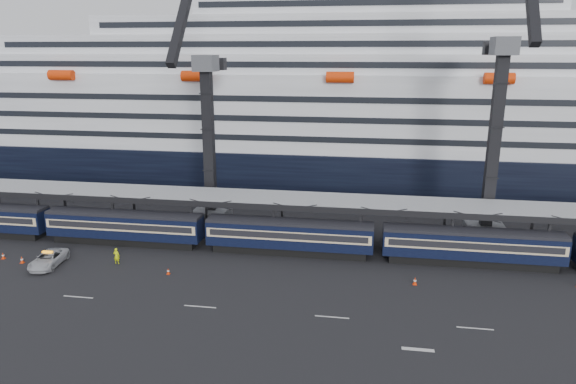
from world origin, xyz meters
TOP-DOWN VIEW (x-y plane):
  - ground at (0.00, 0.00)m, footprint 260.00×260.00m
  - lane_markings at (8.15, -5.23)m, footprint 111.00×4.27m
  - train at (-4.65, 10.00)m, footprint 133.05×3.00m
  - canopy at (0.00, 14.00)m, footprint 130.00×6.25m
  - cruise_ship at (-1.08, 45.99)m, footprint 214.09×28.84m
  - crane_dark_near at (-20.00, 18.59)m, footprint 4.50×17.75m
  - crane_dark_mid at (15.00, 17.59)m, footprint 4.50×18.24m
  - pickup_truck at (-33.15, 2.31)m, footprint 3.08×5.69m
  - worker at (-26.12, 3.99)m, footprint 0.68×0.47m
  - traffic_cone_a at (-36.50, 2.51)m, footprint 0.39×0.39m
  - traffic_cone_b at (-39.37, 3.26)m, footprint 0.38×0.38m
  - traffic_cone_c at (-19.55, 2.28)m, footprint 0.34×0.34m
  - traffic_cone_d at (5.65, 3.81)m, footprint 0.40×0.40m

SIDE VIEW (x-z plane):
  - ground at x=0.00m, z-range 0.00..0.00m
  - lane_markings at x=8.15m, z-range 0.00..0.02m
  - traffic_cone_c at x=-19.55m, z-range 0.00..0.67m
  - traffic_cone_b at x=-39.37m, z-range 0.00..0.75m
  - traffic_cone_a at x=-36.50m, z-range -0.01..0.78m
  - traffic_cone_d at x=5.65m, z-range -0.01..0.79m
  - pickup_truck at x=-33.15m, z-range 0.00..1.51m
  - worker at x=-26.12m, z-range 0.00..1.81m
  - train at x=-4.65m, z-range 0.18..4.23m
  - canopy at x=0.00m, z-range 2.49..8.01m
  - crane_dark_near at x=-20.00m, z-range -5.61..29.47m
  - cruise_ship at x=-1.08m, z-range -4.66..29.34m
  - crane_dark_mid at x=15.00m, z-range -6.46..33.18m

